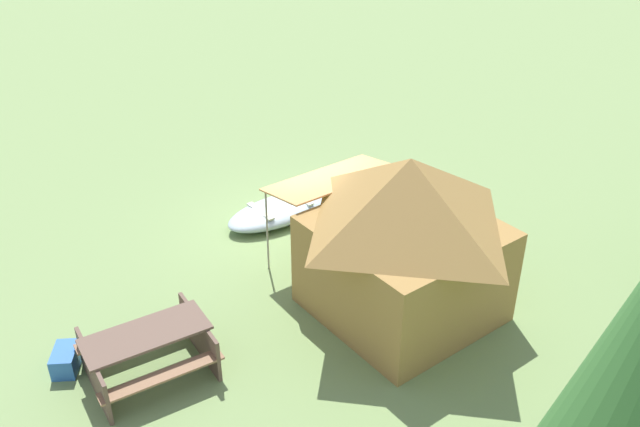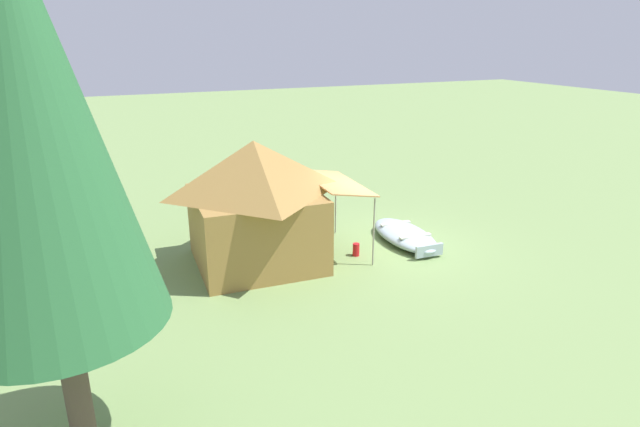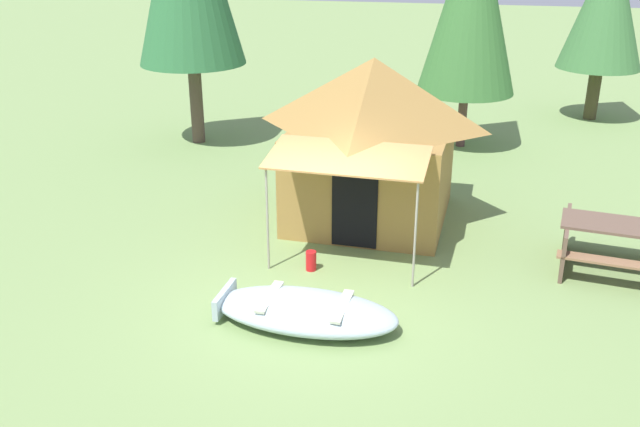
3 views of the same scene
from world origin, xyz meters
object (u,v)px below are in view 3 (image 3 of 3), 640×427
at_px(picnic_table, 623,243).
at_px(fuel_can, 311,261).
at_px(pine_tree_back_right, 607,2).
at_px(canvas_cabin_tent, 372,138).
at_px(beached_rowboat, 305,311).

xyz_separation_m(picnic_table, fuel_can, (-4.72, -0.95, -0.34)).
bearing_deg(pine_tree_back_right, canvas_cabin_tent, -121.16).
relative_size(canvas_cabin_tent, picnic_table, 2.02).
xyz_separation_m(beached_rowboat, fuel_can, (-0.27, 1.58, -0.04)).
relative_size(beached_rowboat, canvas_cabin_tent, 0.62).
distance_m(beached_rowboat, fuel_can, 1.60).
distance_m(picnic_table, fuel_can, 4.83).
xyz_separation_m(beached_rowboat, picnic_table, (4.45, 2.53, 0.29)).
bearing_deg(picnic_table, beached_rowboat, -150.40).
height_order(beached_rowboat, picnic_table, picnic_table).
xyz_separation_m(picnic_table, pine_tree_back_right, (0.82, 9.54, 2.61)).
xyz_separation_m(beached_rowboat, pine_tree_back_right, (5.27, 12.07, 2.90)).
bearing_deg(fuel_can, picnic_table, 11.42).
height_order(canvas_cabin_tent, pine_tree_back_right, pine_tree_back_right).
xyz_separation_m(fuel_can, pine_tree_back_right, (5.54, 10.50, 2.95)).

